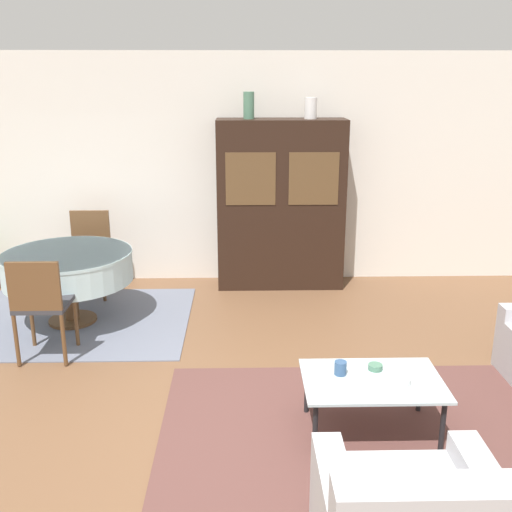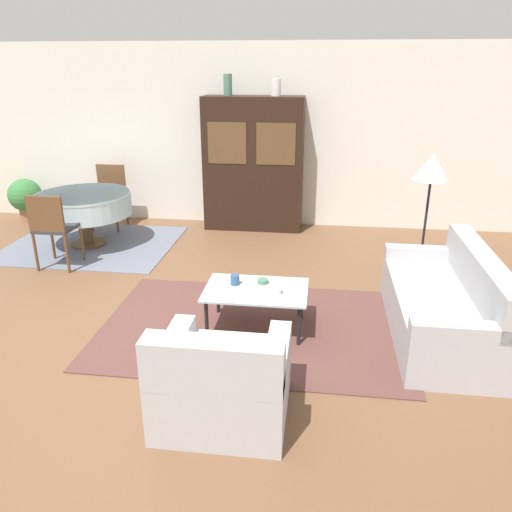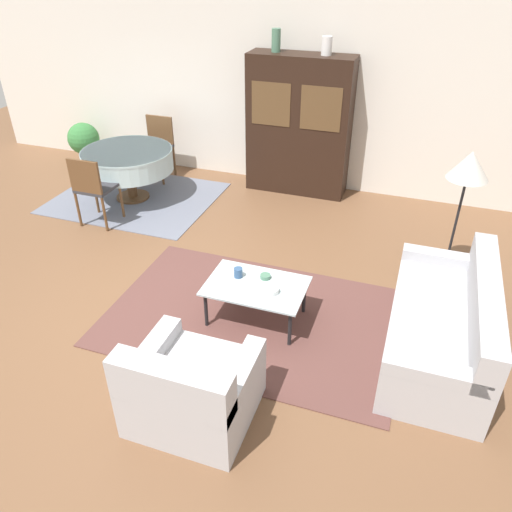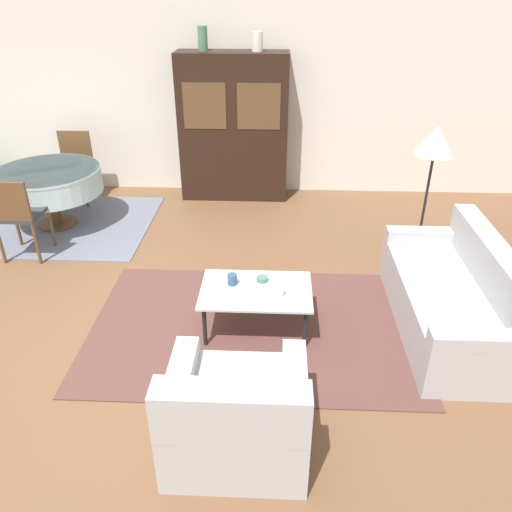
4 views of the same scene
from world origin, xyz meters
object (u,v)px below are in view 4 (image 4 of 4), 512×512
Objects in this scene: dining_chair_near at (17,212)px; cup at (232,279)px; floor_lamp at (435,146)px; display_cabinet at (234,128)px; dining_table at (49,181)px; vase_tall at (203,38)px; coffee_table at (256,293)px; dining_chair_far at (74,161)px; vase_short at (257,41)px; couch at (455,299)px; bowl at (276,292)px; bowl_small at (262,279)px; armchair at (236,415)px.

dining_chair_near is 2.67m from cup.
display_cabinet is at bearing 142.07° from floor_lamp.
dining_table is 2.62m from vase_tall.
coffee_table is 1.03× the size of dining_chair_far.
vase_short is at bearing 23.86° from dining_table.
cup is at bearing -91.60° from vase_short.
couch reaches higher than cup.
vase_short is at bearing 0.16° from display_cabinet.
vase_tall reaches higher than vase_short.
floor_lamp reaches higher than cup.
couch is at bearing 0.57° from cup.
couch is 1.91× the size of coffee_table.
coffee_table is 0.49× the size of display_cabinet.
vase_tall is (-0.99, 3.22, 1.67)m from bowl.
vase_short reaches higher than dining_chair_far.
dining_chair_near reaches higher than bowl_small.
vase_short is (2.52, 0.26, 1.52)m from dining_chair_far.
armchair is at bearing -89.24° from vase_short.
dining_chair_far is 2.41m from vase_tall.
coffee_table is at bearing -19.98° from cup.
vase_tall is (-0.82, 3.15, 1.73)m from coffee_table.
vase_short is (-0.06, 4.47, 1.78)m from armchair.
vase_tall reaches higher than dining_table.
couch is 1.24× the size of floor_lamp.
floor_lamp is (2.21, -1.73, 0.30)m from display_cabinet.
display_cabinet is (-2.20, 3.05, 0.68)m from couch.
display_cabinet is 2.49m from dining_table.
vase_short is at bearing 88.40° from cup.
vase_short is (-0.18, 3.01, 1.64)m from bowl_small.
floor_lamp is 15.06× the size of cup.
dining_table reaches higher than bowl_small.
dining_chair_far is 4.09m from bowl.
vase_short is (2.52, 1.97, 1.52)m from dining_chair_near.
couch is at bearing 3.16° from coffee_table.
display_cabinet is 19.89× the size of cup.
cup is at bearing -145.69° from floor_lamp.
bowl is (2.82, -2.10, -0.15)m from dining_table.
coffee_table is (0.07, 1.32, 0.08)m from armchair.
couch is at bearing 147.54° from dining_chair_far.
vase_short is at bearing -174.13° from dining_chair_far.
bowl_small is at bearing 134.40° from dining_chair_far.
dining_table is 12.98× the size of cup.
coffee_table is at bearing -37.61° from dining_table.
cup is (0.24, -3.07, -0.52)m from display_cabinet.
couch is at bearing 5.84° from bowl.
dining_chair_near is at bearing 135.82° from armchair.
coffee_table is 0.16m from bowl_small.
bowl_small is at bearing -143.18° from floor_lamp.
dining_table is 1.36× the size of dining_chair_near.
coffee_table is 3.92m from dining_chair_far.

